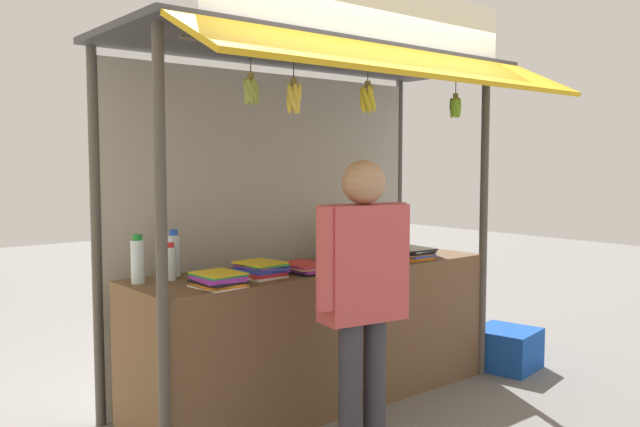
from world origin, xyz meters
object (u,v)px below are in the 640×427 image
Objects in this scene: water_bottle_front_left at (174,254)px; water_bottle_center at (171,263)px; magazine_stack_mid_right at (410,253)px; magazine_stack_front_right at (218,280)px; plastic_crate at (506,349)px; banana_bunch_inner_right at (251,91)px; banana_bunch_inner_left at (455,107)px; water_bottle_left at (138,261)px; water_bottle_back_left at (367,236)px; water_bottle_mid_left at (330,238)px; magazine_stack_right at (305,268)px; banana_bunch_rightmost at (294,98)px; magazine_stack_far_left at (261,269)px; banana_bunch_leftmost at (368,98)px; vendor_person at (363,283)px; water_bottle_back_right at (359,240)px.

water_bottle_front_left reaches higher than water_bottle_center.
magazine_stack_mid_right is 1.61m from magazine_stack_front_right.
magazine_stack_front_right is 0.68× the size of plastic_crate.
water_bottle_center is 0.75× the size of banana_bunch_inner_right.
banana_bunch_inner_left reaches higher than water_bottle_center.
magazine_stack_front_right is 2.02m from banana_bunch_inner_left.
water_bottle_left and water_bottle_back_left have the same top height.
water_bottle_center is at bearing -174.74° from water_bottle_mid_left.
banana_bunch_rightmost reaches higher than magazine_stack_right.
banana_bunch_inner_left is at bearing -16.19° from magazine_stack_right.
magazine_stack_far_left is at bearing 172.39° from plastic_crate.
water_bottle_back_left is 0.94× the size of magazine_stack_front_right.
banana_bunch_leftmost is 1.16m from vendor_person.
banana_bunch_inner_left is (0.12, -0.29, 1.02)m from magazine_stack_mid_right.
water_bottle_back_right is 1.08m from magazine_stack_far_left.
banana_bunch_inner_left reaches higher than water_bottle_back_left.
vendor_person is at bearing -166.64° from plastic_crate.
water_bottle_back_right is at bearing 152.98° from plastic_crate.
banana_bunch_rightmost is (-1.20, -0.68, 0.91)m from water_bottle_back_left.
banana_bunch_inner_left is at bearing -17.75° from water_bottle_center.
magazine_stack_far_left is 0.19× the size of vendor_person.
banana_bunch_rightmost is at bearing -43.12° from water_bottle_left.
water_bottle_front_left is at bearing 150.55° from magazine_stack_right.
water_bottle_center is 0.69× the size of magazine_stack_mid_right.
banana_bunch_rightmost is 0.73× the size of plastic_crate.
magazine_stack_far_left is at bearing 173.39° from magazine_stack_right.
magazine_stack_right reaches higher than plastic_crate.
water_bottle_center is at bearing 162.25° from banana_bunch_inner_left.
magazine_stack_mid_right is at bearing 165.10° from plastic_crate.
water_bottle_left is 0.87× the size of magazine_stack_mid_right.
water_bottle_left is 1.85m from water_bottle_back_left.
water_bottle_front_left is 0.92× the size of water_bottle_mid_left.
water_bottle_back_right is 0.90× the size of banana_bunch_leftmost.
water_bottle_back_left is 0.88× the size of magazine_stack_mid_right.
banana_bunch_leftmost is at bearing -37.10° from water_bottle_front_left.
banana_bunch_inner_right is (-0.29, -0.35, 1.01)m from magazine_stack_far_left.
magazine_stack_mid_right is 0.20× the size of vendor_person.
water_bottle_left is 0.96× the size of banana_bunch_inner_right.
water_bottle_front_left is 1.28× the size of water_bottle_center.
water_bottle_mid_left is 1.68m from plastic_crate.
magazine_stack_front_right is at bearing 176.05° from plastic_crate.
water_bottle_center is 0.74× the size of magazine_stack_front_right.
water_bottle_back_left is at bearing 26.74° from water_bottle_back_right.
water_bottle_mid_left is (1.32, 0.12, 0.04)m from water_bottle_center.
banana_bunch_inner_right is 1.66m from banana_bunch_inner_left.
banana_bunch_inner_right is at bearing -152.58° from magazine_stack_right.
magazine_stack_right is 0.68m from magazine_stack_front_right.
plastic_crate is at bearing -7.78° from magazine_stack_right.
magazine_stack_right is (-0.88, -0.37, -0.10)m from water_bottle_back_left.
water_bottle_back_left is 0.40m from magazine_stack_mid_right.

